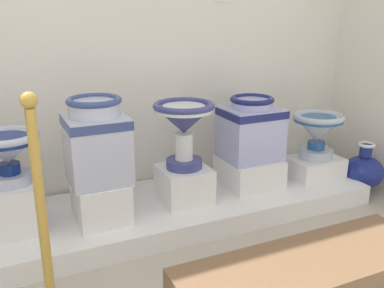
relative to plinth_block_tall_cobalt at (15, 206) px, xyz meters
The scene contains 13 objects.
display_platform 1.04m from the plinth_block_tall_cobalt, ahead, with size 2.60×0.79×0.13m, color white.
plinth_block_tall_cobalt is the anchor object (origin of this frame).
antique_toilet_tall_cobalt 0.34m from the plinth_block_tall_cobalt, ahead, with size 0.35×0.35×0.30m.
plinth_block_slender_white 0.48m from the plinth_block_tall_cobalt, ahead, with size 0.30×0.36×0.24m, color white.
antique_toilet_slender_white 0.60m from the plinth_block_tall_cobalt, ahead, with size 0.34×0.34×0.50m.
plinth_block_rightmost 1.03m from the plinth_block_tall_cobalt, ahead, with size 0.31×0.31×0.23m, color white.
antique_toilet_rightmost 1.10m from the plinth_block_tall_cobalt, ahead, with size 0.38×0.38×0.43m.
plinth_block_squat_floral 1.55m from the plinth_block_tall_cobalt, ahead, with size 0.38×0.38×0.20m, color white.
antique_toilet_squat_floral 1.58m from the plinth_block_tall_cobalt, ahead, with size 0.39×0.33×0.44m.
plinth_block_leftmost 2.09m from the plinth_block_tall_cobalt, ahead, with size 0.39×0.29×0.14m, color white.
antique_toilet_leftmost 2.10m from the plinth_block_tall_cobalt, ahead, with size 0.37×0.37×0.33m.
decorative_vase_spare 2.46m from the plinth_block_tall_cobalt, ahead, with size 0.30×0.30×0.38m.
stanchion_post_near_left 0.81m from the plinth_block_tall_cobalt, 84.03° to the right, with size 0.26×0.26×1.05m.
Camera 1 is at (0.58, -0.44, 1.33)m, focal length 40.58 mm.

